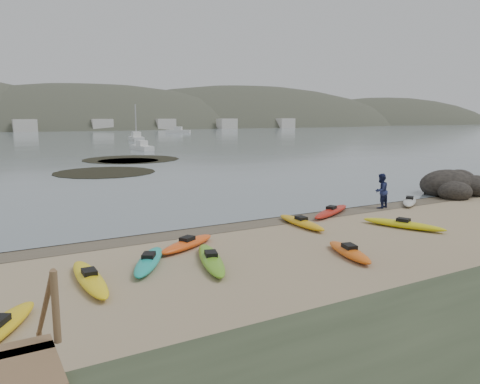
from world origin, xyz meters
TOP-DOWN VIEW (x-y plane):
  - ground at (0.00, 0.00)m, footprint 600.00×600.00m
  - wet_sand at (0.00, -0.30)m, footprint 60.00×60.00m
  - kayaks at (-0.74, -3.91)m, footprint 24.51×9.51m
  - person_east at (8.60, -0.80)m, footprint 1.09×0.93m
  - rock_cluster at (16.61, 0.20)m, footprint 5.50×4.08m
  - kelp_mats at (3.13, 30.84)m, footprint 16.01×21.49m
  - moored_boats at (-0.97, 78.65)m, footprint 79.93×79.40m
  - far_hills at (39.38, 193.97)m, footprint 550.00×135.00m
  - far_town at (6.00, 145.00)m, footprint 199.00×5.00m

SIDE VIEW (x-z plane):
  - far_hills at x=39.38m, z-range -55.93..24.07m
  - ground at x=0.00m, z-range 0.00..0.00m
  - wet_sand at x=0.00m, z-range 0.00..0.00m
  - kelp_mats at x=3.13m, z-range 0.01..0.05m
  - kayaks at x=-0.74m, z-range 0.00..0.34m
  - rock_cluster at x=16.61m, z-range -0.72..1.25m
  - moored_boats at x=-0.97m, z-range -0.09..1.17m
  - person_east at x=8.60m, z-range 0.00..1.95m
  - far_town at x=6.00m, z-range 0.00..4.00m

